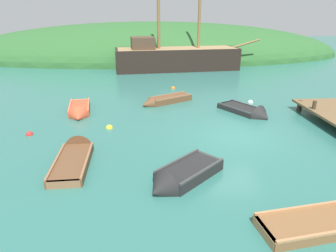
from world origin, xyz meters
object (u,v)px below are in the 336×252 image
rowboat_near_dock (164,101)px  buoy_yellow (109,128)px  rowboat_far (76,156)px  buoy_orange (173,88)px  rowboat_center (331,223)px  buoy_red (30,135)px  buoy_white (250,103)px  rowboat_outer_right (249,113)px  rowboat_portside (79,111)px  rowboat_outer_left (180,178)px  sailing_ship (175,61)px

rowboat_near_dock → buoy_yellow: rowboat_near_dock is taller
rowboat_far → buoy_orange: bearing=-25.4°
rowboat_center → rowboat_near_dock: size_ratio=1.03×
rowboat_near_dock → buoy_red: 8.26m
rowboat_far → buoy_white: 11.94m
rowboat_near_dock → rowboat_outer_right: bearing=121.9°
rowboat_outer_right → buoy_red: (-11.45, -2.21, -0.08)m
rowboat_near_dock → rowboat_portside: bearing=-11.1°
rowboat_center → rowboat_near_dock: 12.57m
rowboat_far → buoy_white: bearing=-55.2°
rowboat_near_dock → buoy_white: (5.55, -0.28, -0.13)m
rowboat_outer_left → rowboat_far: bearing=-69.6°
sailing_ship → rowboat_center: size_ratio=4.12×
rowboat_portside → buoy_orange: 8.15m
rowboat_outer_left → rowboat_outer_right: 8.37m
rowboat_near_dock → buoy_white: size_ratio=10.07×
sailing_ship → rowboat_outer_right: size_ratio=4.37×
rowboat_far → rowboat_outer_left: 4.46m
buoy_red → rowboat_center: bearing=-34.4°
rowboat_far → buoy_red: (-2.73, 2.65, -0.08)m
rowboat_outer_right → buoy_white: 2.42m
rowboat_outer_right → buoy_red: bearing=-110.5°
rowboat_center → buoy_white: rowboat_center is taller
rowboat_center → buoy_orange: 16.13m
sailing_ship → buoy_red: 18.75m
sailing_ship → buoy_orange: 8.08m
buoy_yellow → buoy_orange: buoy_yellow is taller
rowboat_far → buoy_yellow: 3.38m
rowboat_far → rowboat_center: rowboat_far is taller
sailing_ship → rowboat_far: bearing=-112.8°
rowboat_outer_left → buoy_red: rowboat_outer_left is taller
rowboat_portside → buoy_yellow: 3.17m
rowboat_outer_right → buoy_orange: 7.48m
sailing_ship → buoy_white: bearing=-79.0°
sailing_ship → buoy_yellow: bearing=-112.9°
rowboat_outer_left → buoy_red: bearing=-77.5°
rowboat_outer_left → rowboat_portside: bearing=-99.8°
sailing_ship → rowboat_near_dock: bearing=-104.8°
rowboat_near_dock → buoy_orange: size_ratio=10.61×
buoy_red → buoy_white: bearing=20.0°
rowboat_near_dock → rowboat_outer_left: size_ratio=1.15×
rowboat_center → rowboat_near_dock: rowboat_center is taller
buoy_white → buoy_orange: buoy_white is taller
buoy_orange → sailing_ship: bearing=83.1°
buoy_white → rowboat_far: bearing=-143.3°
sailing_ship → buoy_white: sailing_ship is taller
buoy_white → buoy_red: (-12.30, -4.48, 0.00)m
rowboat_far → rowboat_near_dock: rowboat_far is taller
sailing_ship → buoy_red: sailing_ship is taller
rowboat_near_dock → buoy_red: size_ratio=10.60×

